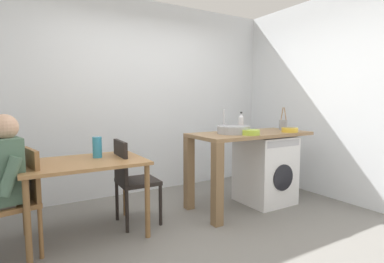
{
  "coord_description": "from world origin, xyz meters",
  "views": [
    {
      "loc": [
        -1.53,
        -2.3,
        1.3
      ],
      "look_at": [
        0.12,
        0.45,
        0.98
      ],
      "focal_mm": 27.99,
      "sensor_mm": 36.0,
      "label": 1
    }
  ],
  "objects_px": {
    "dining_table": "(84,171)",
    "colander": "(290,130)",
    "chair_person_seat": "(19,197)",
    "vase": "(97,147)",
    "bottle_tall_green": "(241,122)",
    "chair_opposite": "(131,177)",
    "washing_machine": "(265,169)",
    "mixing_bowl": "(250,132)",
    "utensil_crock": "(283,124)"
  },
  "relations": [
    {
      "from": "dining_table",
      "to": "colander",
      "type": "height_order",
      "value": "colander"
    },
    {
      "from": "chair_person_seat",
      "to": "vase",
      "type": "bearing_deg",
      "value": -86.56
    },
    {
      "from": "dining_table",
      "to": "bottle_tall_green",
      "type": "height_order",
      "value": "bottle_tall_green"
    },
    {
      "from": "chair_person_seat",
      "to": "vase",
      "type": "distance_m",
      "value": 0.8
    },
    {
      "from": "chair_opposite",
      "to": "vase",
      "type": "distance_m",
      "value": 0.47
    },
    {
      "from": "dining_table",
      "to": "colander",
      "type": "distance_m",
      "value": 2.43
    },
    {
      "from": "washing_machine",
      "to": "vase",
      "type": "height_order",
      "value": "vase"
    },
    {
      "from": "vase",
      "to": "washing_machine",
      "type": "bearing_deg",
      "value": -7.19
    },
    {
      "from": "bottle_tall_green",
      "to": "mixing_bowl",
      "type": "distance_m",
      "value": 0.46
    },
    {
      "from": "dining_table",
      "to": "mixing_bowl",
      "type": "distance_m",
      "value": 1.82
    },
    {
      "from": "chair_opposite",
      "to": "utensil_crock",
      "type": "relative_size",
      "value": 3.0
    },
    {
      "from": "dining_table",
      "to": "washing_machine",
      "type": "height_order",
      "value": "washing_machine"
    },
    {
      "from": "mixing_bowl",
      "to": "colander",
      "type": "relative_size",
      "value": 1.07
    },
    {
      "from": "chair_person_seat",
      "to": "utensil_crock",
      "type": "relative_size",
      "value": 3.0
    },
    {
      "from": "chair_person_seat",
      "to": "chair_opposite",
      "type": "height_order",
      "value": "same"
    },
    {
      "from": "chair_opposite",
      "to": "washing_machine",
      "type": "height_order",
      "value": "chair_opposite"
    },
    {
      "from": "chair_person_seat",
      "to": "mixing_bowl",
      "type": "distance_m",
      "value": 2.36
    },
    {
      "from": "vase",
      "to": "dining_table",
      "type": "bearing_deg",
      "value": -146.31
    },
    {
      "from": "colander",
      "to": "utensil_crock",
      "type": "bearing_deg",
      "value": 56.3
    },
    {
      "from": "chair_person_seat",
      "to": "mixing_bowl",
      "type": "height_order",
      "value": "mixing_bowl"
    },
    {
      "from": "chair_opposite",
      "to": "vase",
      "type": "height_order",
      "value": "vase"
    },
    {
      "from": "washing_machine",
      "to": "bottle_tall_green",
      "type": "distance_m",
      "value": 0.68
    },
    {
      "from": "chair_person_seat",
      "to": "chair_opposite",
      "type": "distance_m",
      "value": 1.03
    },
    {
      "from": "bottle_tall_green",
      "to": "mixing_bowl",
      "type": "bearing_deg",
      "value": -117.07
    },
    {
      "from": "bottle_tall_green",
      "to": "dining_table",
      "type": "bearing_deg",
      "value": -178.48
    },
    {
      "from": "vase",
      "to": "bottle_tall_green",
      "type": "bearing_deg",
      "value": -1.51
    },
    {
      "from": "dining_table",
      "to": "chair_person_seat",
      "type": "distance_m",
      "value": 0.57
    },
    {
      "from": "mixing_bowl",
      "to": "colander",
      "type": "distance_m",
      "value": 0.63
    },
    {
      "from": "chair_person_seat",
      "to": "utensil_crock",
      "type": "distance_m",
      "value": 3.15
    },
    {
      "from": "colander",
      "to": "mixing_bowl",
      "type": "bearing_deg",
      "value": 178.18
    },
    {
      "from": "bottle_tall_green",
      "to": "chair_person_seat",
      "type": "bearing_deg",
      "value": -176.86
    },
    {
      "from": "utensil_crock",
      "to": "bottle_tall_green",
      "type": "bearing_deg",
      "value": 165.26
    },
    {
      "from": "bottle_tall_green",
      "to": "colander",
      "type": "distance_m",
      "value": 0.6
    },
    {
      "from": "mixing_bowl",
      "to": "utensil_crock",
      "type": "height_order",
      "value": "utensil_crock"
    },
    {
      "from": "washing_machine",
      "to": "mixing_bowl",
      "type": "bearing_deg",
      "value": -155.85
    },
    {
      "from": "dining_table",
      "to": "vase",
      "type": "bearing_deg",
      "value": 33.69
    },
    {
      "from": "mixing_bowl",
      "to": "washing_machine",
      "type": "bearing_deg",
      "value": 24.15
    },
    {
      "from": "colander",
      "to": "chair_person_seat",
      "type": "bearing_deg",
      "value": 174.34
    },
    {
      "from": "mixing_bowl",
      "to": "bottle_tall_green",
      "type": "bearing_deg",
      "value": 62.93
    },
    {
      "from": "chair_person_seat",
      "to": "mixing_bowl",
      "type": "relative_size",
      "value": 4.2
    },
    {
      "from": "bottle_tall_green",
      "to": "utensil_crock",
      "type": "xyz_separation_m",
      "value": [
        0.6,
        -0.16,
        -0.04
      ]
    },
    {
      "from": "dining_table",
      "to": "bottle_tall_green",
      "type": "relative_size",
      "value": 4.48
    },
    {
      "from": "utensil_crock",
      "to": "colander",
      "type": "distance_m",
      "value": 0.33
    },
    {
      "from": "bottle_tall_green",
      "to": "colander",
      "type": "bearing_deg",
      "value": -45.53
    },
    {
      "from": "mixing_bowl",
      "to": "colander",
      "type": "bearing_deg",
      "value": -1.82
    },
    {
      "from": "chair_person_seat",
      "to": "chair_opposite",
      "type": "xyz_separation_m",
      "value": [
        1.02,
        0.14,
        0.0
      ]
    },
    {
      "from": "washing_machine",
      "to": "utensil_crock",
      "type": "relative_size",
      "value": 2.87
    },
    {
      "from": "chair_opposite",
      "to": "colander",
      "type": "height_order",
      "value": "colander"
    },
    {
      "from": "chair_opposite",
      "to": "washing_machine",
      "type": "relative_size",
      "value": 1.05
    },
    {
      "from": "vase",
      "to": "chair_opposite",
      "type": "bearing_deg",
      "value": -8.42
    }
  ]
}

